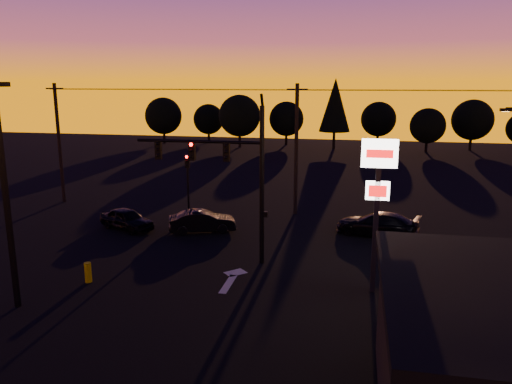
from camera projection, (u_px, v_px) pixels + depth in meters
ground at (212, 292)px, 22.18m from camera, size 120.00×120.00×0.00m
lane_arrow at (232, 278)px, 23.68m from camera, size 1.20×3.10×0.01m
traffic_signal_mast at (231, 167)px, 24.93m from camera, size 6.79×0.52×8.58m
secondary_signal at (188, 177)px, 33.50m from camera, size 0.30×0.31×4.35m
parking_lot_light at (4, 182)px, 19.60m from camera, size 1.25×0.30×9.14m
pylon_sign at (378, 183)px, 21.18m from camera, size 1.50×0.28×6.80m
utility_pole_0 at (59, 143)px, 37.65m from camera, size 1.40×0.26×9.00m
utility_pole_1 at (296, 149)px, 34.18m from camera, size 1.40×0.26×9.00m
power_wires at (297, 90)px, 33.30m from camera, size 36.00×1.22×0.07m
bollard at (88, 272)px, 23.16m from camera, size 0.32×0.32×0.95m
tree_0 at (163, 116)px, 73.35m from camera, size 5.36×5.36×6.74m
tree_1 at (209, 119)px, 75.20m from camera, size 4.54×4.54×5.71m
tree_2 at (240, 116)px, 69.06m from camera, size 5.77×5.78×7.26m
tree_3 at (286, 119)px, 71.86m from camera, size 4.95×4.95×6.22m
tree_4 at (335, 105)px, 67.16m from camera, size 4.18×4.18×9.50m
tree_5 at (378, 119)px, 71.27m from camera, size 4.95×4.95×6.22m
tree_6 at (428, 126)px, 64.44m from camera, size 4.54×4.54×5.71m
tree_7 at (472, 120)px, 66.01m from camera, size 5.36×5.36×6.74m
car_left at (127, 219)px, 31.40m from camera, size 4.16×3.03×1.32m
car_mid at (202, 221)px, 30.83m from camera, size 4.34×2.79×1.35m
car_right at (377, 224)px, 30.11m from camera, size 5.27×3.17×1.43m
suv_parked at (450, 330)px, 17.24m from camera, size 4.17×5.99×1.52m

